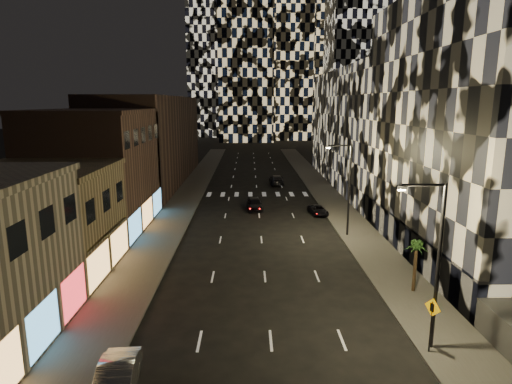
{
  "coord_description": "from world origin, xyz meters",
  "views": [
    {
      "loc": [
        -1.2,
        -10.71,
        13.07
      ],
      "look_at": [
        -0.63,
        22.98,
        6.0
      ],
      "focal_mm": 30.0,
      "sensor_mm": 36.0,
      "label": 1
    }
  ],
  "objects_px": {
    "car_dark_midlane": "(255,204)",
    "palm_tree": "(416,249)",
    "streetlight_near": "(434,255)",
    "ped_sign": "(432,315)",
    "streetlight_far": "(347,183)",
    "car_dark_rightlane": "(318,210)",
    "car_dark_oncoming": "(276,180)",
    "car_silver_parked": "(116,382)"
  },
  "relations": [
    {
      "from": "streetlight_near",
      "to": "car_dark_rightlane",
      "type": "relative_size",
      "value": 2.31
    },
    {
      "from": "car_silver_parked",
      "to": "car_dark_rightlane",
      "type": "xyz_separation_m",
      "value": [
        14.2,
        32.0,
        -0.24
      ]
    },
    {
      "from": "car_silver_parked",
      "to": "car_dark_oncoming",
      "type": "height_order",
      "value": "car_silver_parked"
    },
    {
      "from": "car_dark_midlane",
      "to": "car_dark_oncoming",
      "type": "bearing_deg",
      "value": 74.16
    },
    {
      "from": "ped_sign",
      "to": "car_silver_parked",
      "type": "bearing_deg",
      "value": 167.01
    },
    {
      "from": "streetlight_far",
      "to": "palm_tree",
      "type": "relative_size",
      "value": 2.45
    },
    {
      "from": "car_dark_oncoming",
      "to": "palm_tree",
      "type": "distance_m",
      "value": 41.34
    },
    {
      "from": "streetlight_near",
      "to": "car_silver_parked",
      "type": "bearing_deg",
      "value": -166.94
    },
    {
      "from": "car_silver_parked",
      "to": "car_dark_oncoming",
      "type": "relative_size",
      "value": 0.91
    },
    {
      "from": "car_dark_oncoming",
      "to": "car_dark_rightlane",
      "type": "relative_size",
      "value": 1.33
    },
    {
      "from": "streetlight_near",
      "to": "palm_tree",
      "type": "xyz_separation_m",
      "value": [
        1.95,
        7.03,
        -2.18
      ]
    },
    {
      "from": "ped_sign",
      "to": "streetlight_near",
      "type": "bearing_deg",
      "value": 58.38
    },
    {
      "from": "car_silver_parked",
      "to": "palm_tree",
      "type": "height_order",
      "value": "palm_tree"
    },
    {
      "from": "car_dark_midlane",
      "to": "ped_sign",
      "type": "xyz_separation_m",
      "value": [
        8.8,
        -31.3,
        1.47
      ]
    },
    {
      "from": "streetlight_far",
      "to": "car_dark_rightlane",
      "type": "distance_m",
      "value": 9.77
    },
    {
      "from": "car_dark_rightlane",
      "to": "car_dark_oncoming",
      "type": "bearing_deg",
      "value": 93.88
    },
    {
      "from": "car_silver_parked",
      "to": "car_dark_rightlane",
      "type": "height_order",
      "value": "car_silver_parked"
    },
    {
      "from": "car_silver_parked",
      "to": "ped_sign",
      "type": "relative_size",
      "value": 1.56
    },
    {
      "from": "streetlight_near",
      "to": "streetlight_far",
      "type": "bearing_deg",
      "value": 90.0
    },
    {
      "from": "car_dark_oncoming",
      "to": "palm_tree",
      "type": "xyz_separation_m",
      "value": [
        7.02,
        -40.66,
        2.42
      ]
    },
    {
      "from": "streetlight_near",
      "to": "car_dark_midlane",
      "type": "relative_size",
      "value": 2.02
    },
    {
      "from": "streetlight_near",
      "to": "car_silver_parked",
      "type": "relative_size",
      "value": 1.91
    },
    {
      "from": "car_dark_midlane",
      "to": "ped_sign",
      "type": "bearing_deg",
      "value": -77.48
    },
    {
      "from": "car_dark_oncoming",
      "to": "palm_tree",
      "type": "relative_size",
      "value": 1.42
    },
    {
      "from": "palm_tree",
      "to": "car_silver_parked",
      "type": "bearing_deg",
      "value": -148.72
    },
    {
      "from": "car_dark_rightlane",
      "to": "streetlight_far",
      "type": "bearing_deg",
      "value": -87.85
    },
    {
      "from": "streetlight_near",
      "to": "ped_sign",
      "type": "xyz_separation_m",
      "value": [
        -0.06,
        -0.45,
        -3.12
      ]
    },
    {
      "from": "streetlight_near",
      "to": "car_silver_parked",
      "type": "distance_m",
      "value": 16.61
    },
    {
      "from": "car_dark_midlane",
      "to": "palm_tree",
      "type": "bearing_deg",
      "value": -68.78
    },
    {
      "from": "streetlight_far",
      "to": "car_silver_parked",
      "type": "relative_size",
      "value": 1.91
    },
    {
      "from": "streetlight_far",
      "to": "car_silver_parked",
      "type": "distance_m",
      "value": 28.64
    },
    {
      "from": "palm_tree",
      "to": "car_dark_midlane",
      "type": "bearing_deg",
      "value": 114.4
    },
    {
      "from": "car_dark_oncoming",
      "to": "ped_sign",
      "type": "xyz_separation_m",
      "value": [
        5.01,
        -48.14,
        1.48
      ]
    },
    {
      "from": "car_dark_midlane",
      "to": "palm_tree",
      "type": "distance_m",
      "value": 26.27
    },
    {
      "from": "car_dark_oncoming",
      "to": "car_dark_rightlane",
      "type": "xyz_separation_m",
      "value": [
        3.72,
        -19.3,
        -0.21
      ]
    },
    {
      "from": "car_silver_parked",
      "to": "car_dark_oncoming",
      "type": "bearing_deg",
      "value": 72.96
    },
    {
      "from": "streetlight_far",
      "to": "car_dark_rightlane",
      "type": "height_order",
      "value": "streetlight_far"
    },
    {
      "from": "car_dark_midlane",
      "to": "ped_sign",
      "type": "distance_m",
      "value": 32.55
    },
    {
      "from": "streetlight_near",
      "to": "ped_sign",
      "type": "distance_m",
      "value": 3.15
    },
    {
      "from": "car_dark_rightlane",
      "to": "palm_tree",
      "type": "distance_m",
      "value": 21.78
    },
    {
      "from": "streetlight_near",
      "to": "streetlight_far",
      "type": "distance_m",
      "value": 20.0
    },
    {
      "from": "streetlight_near",
      "to": "car_dark_midlane",
      "type": "distance_m",
      "value": 32.42
    }
  ]
}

